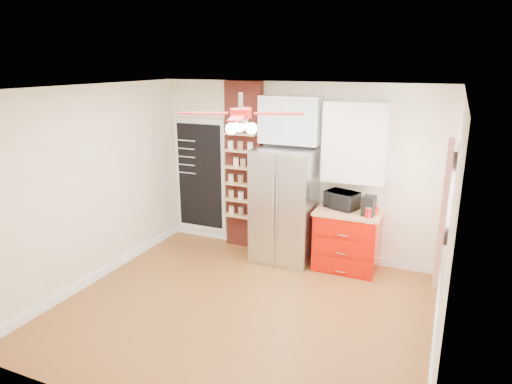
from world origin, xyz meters
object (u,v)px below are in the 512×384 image
at_px(toaster_oven, 342,200).
at_px(coffee_maker, 369,206).
at_px(fridge, 284,206).
at_px(ceiling_fan, 241,114).
at_px(canister_left, 369,213).
at_px(pantry_jar_oats, 236,162).
at_px(red_cabinet, 347,240).

xyz_separation_m(toaster_oven, coffee_maker, (0.42, -0.18, 0.01)).
relative_size(fridge, ceiling_fan, 1.25).
distance_m(toaster_oven, canister_left, 0.51).
distance_m(fridge, canister_left, 1.29).
xyz_separation_m(coffee_maker, pantry_jar_oats, (-2.15, 0.19, 0.40)).
bearing_deg(coffee_maker, ceiling_fan, -119.85).
distance_m(fridge, pantry_jar_oats, 1.06).
xyz_separation_m(red_cabinet, ceiling_fan, (-0.92, -1.68, 1.97)).
xyz_separation_m(ceiling_fan, toaster_oven, (0.79, 1.77, -1.40)).
distance_m(canister_left, pantry_jar_oats, 2.23).
distance_m(fridge, coffee_maker, 1.28).
bearing_deg(canister_left, pantry_jar_oats, 172.87).
bearing_deg(fridge, canister_left, -5.05).
distance_m(red_cabinet, toaster_oven, 0.60).
height_order(toaster_oven, pantry_jar_oats, pantry_jar_oats).
distance_m(red_cabinet, canister_left, 0.62).
relative_size(toaster_oven, pantry_jar_oats, 3.36).
xyz_separation_m(ceiling_fan, pantry_jar_oats, (-0.93, 1.79, -0.98)).
bearing_deg(toaster_oven, ceiling_fan, -93.72).
xyz_separation_m(toaster_oven, pantry_jar_oats, (-1.72, 0.02, 0.41)).
distance_m(toaster_oven, pantry_jar_oats, 1.77).
height_order(fridge, canister_left, fridge).
xyz_separation_m(fridge, pantry_jar_oats, (-0.88, 0.16, 0.57)).
bearing_deg(coffee_maker, fridge, -174.14).
xyz_separation_m(red_cabinet, toaster_oven, (-0.13, 0.09, 0.58)).
distance_m(red_cabinet, coffee_maker, 0.66).
bearing_deg(ceiling_fan, red_cabinet, 61.29).
relative_size(ceiling_fan, toaster_oven, 3.04).
bearing_deg(canister_left, fridge, 174.95).
bearing_deg(ceiling_fan, canister_left, 50.97).
bearing_deg(fridge, coffee_maker, -1.59).
distance_m(toaster_oven, coffee_maker, 0.46).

